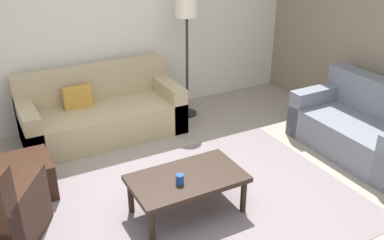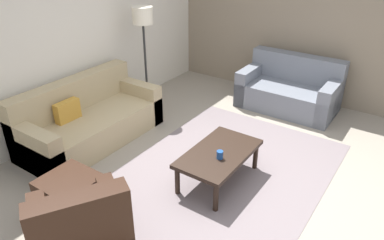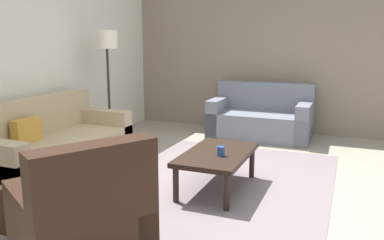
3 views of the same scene
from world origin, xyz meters
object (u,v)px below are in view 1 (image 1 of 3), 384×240
Objects in this scene: couch_loveseat at (364,128)px; lamp_standing at (187,20)px; couch_main at (100,112)px; coffee_table at (187,181)px; cup at (180,179)px; ottoman at (25,178)px.

couch_loveseat is 2.69m from lamp_standing.
couch_loveseat is at bearing -36.44° from couch_main.
couch_main is at bearing 95.93° from coffee_table.
coffee_table is 0.17m from cup.
couch_main is 21.26× the size of cup.
cup reaches higher than coffee_table.
coffee_table reaches higher than ottoman.
couch_loveseat is 2.64m from cup.
coffee_table is (-2.51, -0.07, 0.06)m from couch_loveseat.
couch_loveseat is 16.53× the size of cup.
couch_loveseat reaches higher than cup.
couch_main is 2.10m from coffee_table.
couch_main is 3.67× the size of ottoman.
lamp_standing is at bearing 125.66° from couch_loveseat.
couch_loveseat is at bearing -14.39° from ottoman.
couch_main is 1.20× the size of lamp_standing.
lamp_standing reaches higher than coffee_table.
couch_loveseat is at bearing -54.34° from lamp_standing.
cup is (1.24, -1.14, 0.26)m from ottoman.
ottoman is 2.90m from lamp_standing.
cup is (0.10, -2.17, 0.16)m from couch_main.
coffee_table is (1.36, -1.07, 0.16)m from ottoman.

